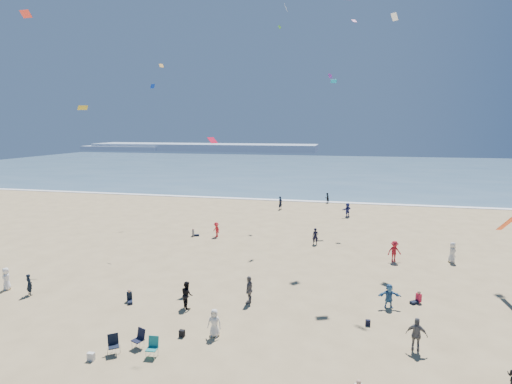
# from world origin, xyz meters

# --- Properties ---
(ground) EXTENTS (220.00, 220.00, 0.00)m
(ground) POSITION_xyz_m (0.00, 0.00, 0.00)
(ground) COLOR tan
(ground) RESTS_ON ground
(ocean) EXTENTS (220.00, 100.00, 0.06)m
(ocean) POSITION_xyz_m (0.00, 95.00, 0.03)
(ocean) COLOR #476B84
(ocean) RESTS_ON ground
(surf_line) EXTENTS (220.00, 1.20, 0.08)m
(surf_line) POSITION_xyz_m (0.00, 45.00, 0.04)
(surf_line) COLOR white
(surf_line) RESTS_ON ground
(headland_far) EXTENTS (110.00, 20.00, 3.20)m
(headland_far) POSITION_xyz_m (-60.00, 170.00, 1.60)
(headland_far) COLOR #7A8EA8
(headland_far) RESTS_ON ground
(headland_near) EXTENTS (40.00, 14.00, 2.00)m
(headland_near) POSITION_xyz_m (-100.00, 165.00, 1.00)
(headland_near) COLOR #7A8EA8
(headland_near) RESTS_ON ground
(standing_flyers) EXTENTS (33.01, 43.53, 1.85)m
(standing_flyers) POSITION_xyz_m (4.72, 17.80, 0.85)
(standing_flyers) COLOR black
(standing_flyers) RESTS_ON ground
(seated_group) EXTENTS (21.33, 30.00, 0.84)m
(seated_group) POSITION_xyz_m (3.21, 6.59, 0.42)
(seated_group) COLOR silver
(seated_group) RESTS_ON ground
(chair_cluster) EXTENTS (2.74, 1.61, 1.00)m
(chair_cluster) POSITION_xyz_m (-2.80, 1.06, 0.50)
(chair_cluster) COLOR black
(chair_cluster) RESTS_ON ground
(white_tote) EXTENTS (0.35, 0.20, 0.40)m
(white_tote) POSITION_xyz_m (-4.58, 0.02, 0.20)
(white_tote) COLOR silver
(white_tote) RESTS_ON ground
(black_backpack) EXTENTS (0.30, 0.22, 0.38)m
(black_backpack) POSITION_xyz_m (-1.09, 3.10, 0.19)
(black_backpack) COLOR black
(black_backpack) RESTS_ON ground
(navy_bag) EXTENTS (0.28, 0.18, 0.34)m
(navy_bag) POSITION_xyz_m (8.96, 6.59, 0.17)
(navy_bag) COLOR black
(navy_bag) RESTS_ON ground
(kites_aloft) EXTENTS (37.44, 41.47, 29.03)m
(kites_aloft) POSITION_xyz_m (10.17, 13.18, 14.93)
(kites_aloft) COLOR #0B8FC8
(kites_aloft) RESTS_ON ground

